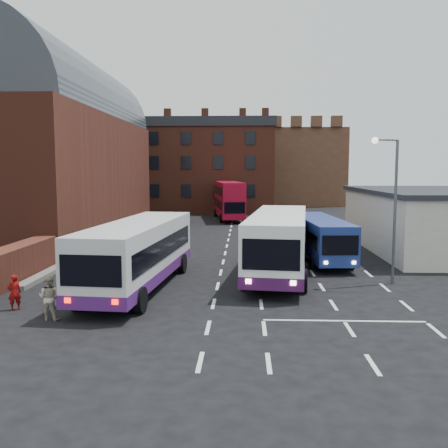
{
  "coord_description": "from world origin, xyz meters",
  "views": [
    {
      "loc": [
        1.27,
        -21.21,
        5.6
      ],
      "look_at": [
        0.0,
        10.0,
        2.2
      ],
      "focal_mm": 40.0,
      "sensor_mm": 36.0,
      "label": 1
    }
  ],
  "objects_px": {
    "bus_white_outbound": "(139,249)",
    "bus_white_inbound": "(279,238)",
    "bus_blue": "(320,235)",
    "pedestrian_red": "(14,292)",
    "street_lamp": "(391,197)",
    "pedestrian_beige": "(49,298)",
    "bus_red_double": "(229,200)"
  },
  "relations": [
    {
      "from": "bus_white_outbound",
      "to": "bus_white_inbound",
      "type": "height_order",
      "value": "bus_white_inbound"
    },
    {
      "from": "bus_white_inbound",
      "to": "bus_blue",
      "type": "bearing_deg",
      "value": -116.29
    },
    {
      "from": "bus_white_inbound",
      "to": "pedestrian_red",
      "type": "relative_size",
      "value": 8.58
    },
    {
      "from": "street_lamp",
      "to": "pedestrian_beige",
      "type": "relative_size",
      "value": 4.21
    },
    {
      "from": "bus_white_outbound",
      "to": "bus_blue",
      "type": "relative_size",
      "value": 1.21
    },
    {
      "from": "bus_red_double",
      "to": "bus_white_outbound",
      "type": "bearing_deg",
      "value": 76.26
    },
    {
      "from": "bus_blue",
      "to": "bus_white_outbound",
      "type": "bearing_deg",
      "value": 34.87
    },
    {
      "from": "bus_red_double",
      "to": "pedestrian_red",
      "type": "relative_size",
      "value": 7.57
    },
    {
      "from": "bus_blue",
      "to": "pedestrian_red",
      "type": "height_order",
      "value": "bus_blue"
    },
    {
      "from": "bus_red_double",
      "to": "bus_blue",
      "type": "bearing_deg",
      "value": 96.37
    },
    {
      "from": "bus_white_outbound",
      "to": "street_lamp",
      "type": "xyz_separation_m",
      "value": [
        12.08,
        1.27,
        2.44
      ]
    },
    {
      "from": "pedestrian_red",
      "to": "bus_white_inbound",
      "type": "bearing_deg",
      "value": 178.04
    },
    {
      "from": "bus_white_inbound",
      "to": "street_lamp",
      "type": "relative_size",
      "value": 1.73
    },
    {
      "from": "bus_white_outbound",
      "to": "bus_white_inbound",
      "type": "distance_m",
      "value": 7.64
    },
    {
      "from": "bus_blue",
      "to": "pedestrian_red",
      "type": "xyz_separation_m",
      "value": [
        -13.91,
        -11.71,
        -0.83
      ]
    },
    {
      "from": "bus_white_outbound",
      "to": "pedestrian_red",
      "type": "relative_size",
      "value": 8.18
    },
    {
      "from": "bus_white_inbound",
      "to": "bus_blue",
      "type": "relative_size",
      "value": 1.27
    },
    {
      "from": "bus_white_outbound",
      "to": "street_lamp",
      "type": "distance_m",
      "value": 12.39
    },
    {
      "from": "bus_white_inbound",
      "to": "bus_blue",
      "type": "height_order",
      "value": "bus_white_inbound"
    },
    {
      "from": "street_lamp",
      "to": "pedestrian_beige",
      "type": "xyz_separation_m",
      "value": [
        -14.36,
        -6.45,
        -3.46
      ]
    },
    {
      "from": "bus_white_outbound",
      "to": "bus_blue",
      "type": "distance_m",
      "value": 12.44
    },
    {
      "from": "bus_white_outbound",
      "to": "bus_blue",
      "type": "xyz_separation_m",
      "value": [
        9.71,
        7.77,
        -0.31
      ]
    },
    {
      "from": "pedestrian_red",
      "to": "bus_blue",
      "type": "bearing_deg",
      "value": -175.49
    },
    {
      "from": "bus_white_inbound",
      "to": "bus_red_double",
      "type": "bearing_deg",
      "value": -76.05
    },
    {
      "from": "bus_blue",
      "to": "bus_red_double",
      "type": "relative_size",
      "value": 0.89
    },
    {
      "from": "bus_white_inbound",
      "to": "bus_red_double",
      "type": "relative_size",
      "value": 1.13
    },
    {
      "from": "pedestrian_red",
      "to": "pedestrian_beige",
      "type": "distance_m",
      "value": 2.28
    },
    {
      "from": "bus_blue",
      "to": "bus_red_double",
      "type": "distance_m",
      "value": 25.9
    },
    {
      "from": "street_lamp",
      "to": "pedestrian_red",
      "type": "height_order",
      "value": "street_lamp"
    },
    {
      "from": "pedestrian_red",
      "to": "bus_white_outbound",
      "type": "bearing_deg",
      "value": -172.37
    },
    {
      "from": "bus_white_outbound",
      "to": "bus_blue",
      "type": "bearing_deg",
      "value": 43.7
    },
    {
      "from": "pedestrian_red",
      "to": "pedestrian_beige",
      "type": "height_order",
      "value": "pedestrian_beige"
    }
  ]
}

